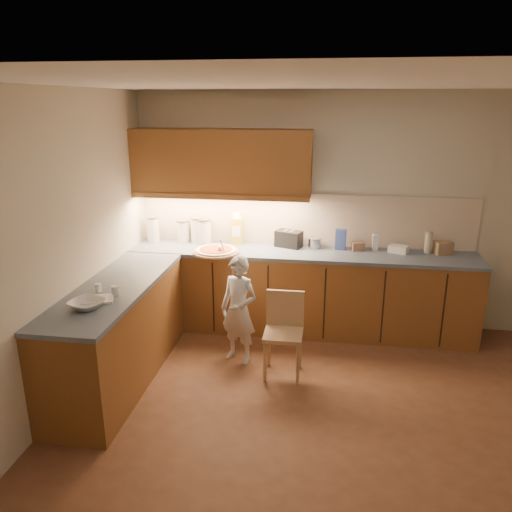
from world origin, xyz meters
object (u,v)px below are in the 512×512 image
oil_jug (237,230)px  wooden_chair (284,327)px  pizza_on_board (216,251)px  child (239,310)px  toaster (289,239)px

oil_jug → wooden_chair: bearing=-60.1°
pizza_on_board → wooden_chair: 1.21m
pizza_on_board → child: pizza_on_board is taller
wooden_chair → oil_jug: (-0.66, 1.15, 0.63)m
child → wooden_chair: child is taller
oil_jug → toaster: 0.60m
pizza_on_board → toaster: pizza_on_board is taller
pizza_on_board → oil_jug: 0.44m
toaster → child: bearing=-91.9°
wooden_chair → oil_jug: oil_jug is taller
pizza_on_board → oil_jug: bearing=68.4°
oil_jug → toaster: (0.59, -0.04, -0.07)m
pizza_on_board → oil_jug: oil_jug is taller
toaster → wooden_chair: bearing=-66.3°
oil_jug → child: bearing=-78.5°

